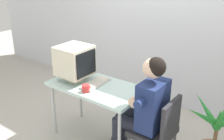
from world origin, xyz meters
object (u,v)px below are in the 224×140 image
office_chair (158,129)px  person_seated (144,106)px  desk (97,90)px  keyboard (96,83)px  desk_mug (86,88)px  crt_monitor (75,61)px

office_chair → person_seated: (-0.18, 0.00, 0.21)m
desk → keyboard: 0.08m
desk → office_chair: 0.86m
desk → keyboard: keyboard is taller
person_seated → desk_mug: 0.68m
crt_monitor → office_chair: 1.25m
desk → person_seated: (0.65, 0.00, 0.01)m
desk → desk_mug: (0.01, -0.20, 0.10)m
desk → desk_mug: desk_mug is taller
keyboard → person_seated: (0.67, -0.01, -0.07)m
desk → keyboard: bearing=155.0°
office_chair → person_seated: person_seated is taller
person_seated → desk_mug: size_ratio=12.90×
desk → crt_monitor: size_ratio=2.63×
person_seated → desk: bearing=-179.8°
keyboard → desk: bearing=-25.0°
person_seated → desk_mug: (-0.64, -0.20, 0.10)m
desk_mug → desk: bearing=93.4°
keyboard → person_seated: bearing=-0.7°
crt_monitor → person_seated: size_ratio=0.35×
office_chair → person_seated: size_ratio=0.67×
keyboard → person_seated: person_seated is taller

